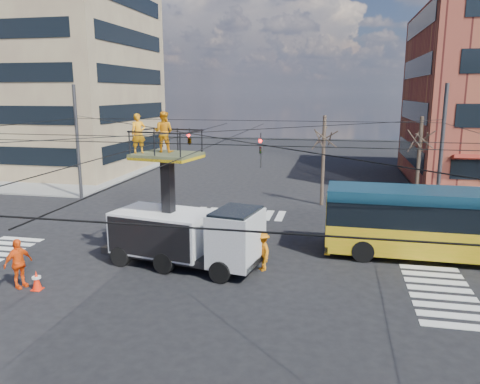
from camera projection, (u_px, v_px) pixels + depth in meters
name	position (u px, v px, depth m)	size (l,w,h in m)	color
ground	(190.00, 273.00, 19.76)	(120.00, 120.00, 0.00)	black
sidewalk_nw	(45.00, 173.00, 44.05)	(18.00, 18.00, 0.12)	slate
crosswalks	(190.00, 273.00, 19.76)	(22.40, 22.40, 0.02)	silver
building_tower	(41.00, 10.00, 43.96)	(18.06, 16.06, 30.00)	#7B644E
overhead_network	(189.00, 171.00, 19.26)	(24.24, 24.24, 8.00)	#2D2D30
tree_a	(324.00, 137.00, 30.71)	(2.00, 2.00, 6.00)	#382B21
tree_b	(420.00, 138.00, 29.51)	(2.00, 2.00, 6.00)	#382B21
utility_truck	(185.00, 219.00, 20.19)	(7.30, 3.65, 6.69)	black
city_bus	(453.00, 223.00, 20.99)	(11.23, 2.78, 3.20)	gold
traffic_cone	(37.00, 280.00, 18.01)	(0.36, 0.36, 0.77)	#FF260A
worker_ground	(18.00, 263.00, 18.10)	(1.15, 0.48, 1.97)	#FB520F
flagger	(262.00, 251.00, 19.90)	(1.12, 0.64, 1.73)	orange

